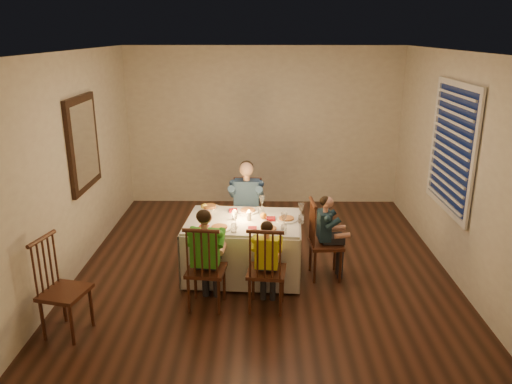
{
  "coord_description": "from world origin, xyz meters",
  "views": [
    {
      "loc": [
        -0.02,
        -5.67,
        2.81
      ],
      "look_at": [
        -0.1,
        0.15,
        0.93
      ],
      "focal_mm": 35.0,
      "sensor_mm": 36.0,
      "label": 1
    }
  ],
  "objects_px": {
    "chair_near_right": "(266,307)",
    "chair_end": "(324,276)",
    "chair_near_left": "(207,306)",
    "child_teal": "(324,276)",
    "chair_adult": "(247,249)",
    "chair_extra": "(70,332)",
    "serving_bowl": "(209,209)",
    "child_yellow": "(266,307)",
    "adult": "(247,249)",
    "dining_table": "(243,236)",
    "child_green": "(207,306)"
  },
  "relations": [
    {
      "from": "chair_adult",
      "to": "chair_end",
      "type": "xyz_separation_m",
      "value": [
        0.96,
        -0.79,
        0.0
      ]
    },
    {
      "from": "chair_near_right",
      "to": "child_teal",
      "type": "xyz_separation_m",
      "value": [
        0.7,
        0.72,
        0.0
      ]
    },
    {
      "from": "chair_extra",
      "to": "child_green",
      "type": "bearing_deg",
      "value": -55.01
    },
    {
      "from": "chair_near_left",
      "to": "child_green",
      "type": "distance_m",
      "value": 0.0
    },
    {
      "from": "chair_near_right",
      "to": "serving_bowl",
      "type": "distance_m",
      "value": 1.48
    },
    {
      "from": "adult",
      "to": "serving_bowl",
      "type": "bearing_deg",
      "value": -131.78
    },
    {
      "from": "chair_adult",
      "to": "child_yellow",
      "type": "xyz_separation_m",
      "value": [
        0.25,
        -1.51,
        0.0
      ]
    },
    {
      "from": "chair_end",
      "to": "child_yellow",
      "type": "bearing_deg",
      "value": 131.88
    },
    {
      "from": "chair_end",
      "to": "child_yellow",
      "type": "height_order",
      "value": "child_yellow"
    },
    {
      "from": "dining_table",
      "to": "child_green",
      "type": "height_order",
      "value": "dining_table"
    },
    {
      "from": "dining_table",
      "to": "child_yellow",
      "type": "height_order",
      "value": "dining_table"
    },
    {
      "from": "chair_extra",
      "to": "child_yellow",
      "type": "xyz_separation_m",
      "value": [
        1.93,
        0.49,
        0.0
      ]
    },
    {
      "from": "chair_end",
      "to": "serving_bowl",
      "type": "relative_size",
      "value": 4.57
    },
    {
      "from": "dining_table",
      "to": "chair_extra",
      "type": "relative_size",
      "value": 1.42
    },
    {
      "from": "chair_near_right",
      "to": "adult",
      "type": "bearing_deg",
      "value": -74.24
    },
    {
      "from": "chair_near_right",
      "to": "chair_end",
      "type": "height_order",
      "value": "same"
    },
    {
      "from": "chair_adult",
      "to": "serving_bowl",
      "type": "relative_size",
      "value": 4.57
    },
    {
      "from": "child_teal",
      "to": "adult",
      "type": "bearing_deg",
      "value": 46.8
    },
    {
      "from": "chair_near_left",
      "to": "chair_end",
      "type": "relative_size",
      "value": 1.0
    },
    {
      "from": "chair_near_right",
      "to": "chair_extra",
      "type": "height_order",
      "value": "chair_extra"
    },
    {
      "from": "dining_table",
      "to": "chair_end",
      "type": "height_order",
      "value": "dining_table"
    },
    {
      "from": "chair_near_right",
      "to": "chair_extra",
      "type": "relative_size",
      "value": 0.96
    },
    {
      "from": "chair_near_left",
      "to": "chair_extra",
      "type": "relative_size",
      "value": 0.96
    },
    {
      "from": "chair_near_right",
      "to": "child_teal",
      "type": "bearing_deg",
      "value": -128.13
    },
    {
      "from": "adult",
      "to": "child_green",
      "type": "relative_size",
      "value": 1.1
    },
    {
      "from": "chair_adult",
      "to": "child_green",
      "type": "relative_size",
      "value": 0.86
    },
    {
      "from": "child_green",
      "to": "child_yellow",
      "type": "xyz_separation_m",
      "value": [
        0.63,
        -0.02,
        0.0
      ]
    },
    {
      "from": "child_yellow",
      "to": "chair_end",
      "type": "bearing_deg",
      "value": -128.13
    },
    {
      "from": "chair_near_left",
      "to": "dining_table",
      "type": "bearing_deg",
      "value": -109.89
    },
    {
      "from": "chair_end",
      "to": "child_yellow",
      "type": "relative_size",
      "value": 0.96
    },
    {
      "from": "adult",
      "to": "chair_end",
      "type": "bearing_deg",
      "value": -35.25
    },
    {
      "from": "child_green",
      "to": "chair_near_left",
      "type": "bearing_deg",
      "value": -0.0
    },
    {
      "from": "chair_adult",
      "to": "chair_extra",
      "type": "relative_size",
      "value": 0.96
    },
    {
      "from": "chair_end",
      "to": "child_teal",
      "type": "bearing_deg",
      "value": -0.0
    },
    {
      "from": "dining_table",
      "to": "child_teal",
      "type": "height_order",
      "value": "dining_table"
    },
    {
      "from": "serving_bowl",
      "to": "chair_end",
      "type": "bearing_deg",
      "value": -14.33
    },
    {
      "from": "dining_table",
      "to": "chair_near_left",
      "type": "bearing_deg",
      "value": -112.46
    },
    {
      "from": "chair_adult",
      "to": "chair_near_left",
      "type": "xyz_separation_m",
      "value": [
        -0.38,
        -1.49,
        0.0
      ]
    },
    {
      "from": "chair_near_right",
      "to": "adult",
      "type": "xyz_separation_m",
      "value": [
        -0.25,
        1.51,
        0.0
      ]
    },
    {
      "from": "chair_near_left",
      "to": "adult",
      "type": "bearing_deg",
      "value": -98.18
    },
    {
      "from": "chair_adult",
      "to": "child_green",
      "type": "distance_m",
      "value": 1.53
    },
    {
      "from": "serving_bowl",
      "to": "child_teal",
      "type": "bearing_deg",
      "value": -14.33
    },
    {
      "from": "adult",
      "to": "child_teal",
      "type": "relative_size",
      "value": 1.2
    },
    {
      "from": "chair_extra",
      "to": "child_teal",
      "type": "relative_size",
      "value": 0.98
    },
    {
      "from": "child_green",
      "to": "serving_bowl",
      "type": "height_order",
      "value": "serving_bowl"
    },
    {
      "from": "chair_near_right",
      "to": "chair_end",
      "type": "bearing_deg",
      "value": -128.13
    },
    {
      "from": "chair_adult",
      "to": "chair_end",
      "type": "distance_m",
      "value": 1.24
    },
    {
      "from": "chair_near_right",
      "to": "adult",
      "type": "height_order",
      "value": "adult"
    },
    {
      "from": "chair_near_left",
      "to": "child_teal",
      "type": "height_order",
      "value": "child_teal"
    },
    {
      "from": "chair_near_right",
      "to": "child_yellow",
      "type": "xyz_separation_m",
      "value": [
        0.0,
        0.0,
        0.0
      ]
    }
  ]
}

